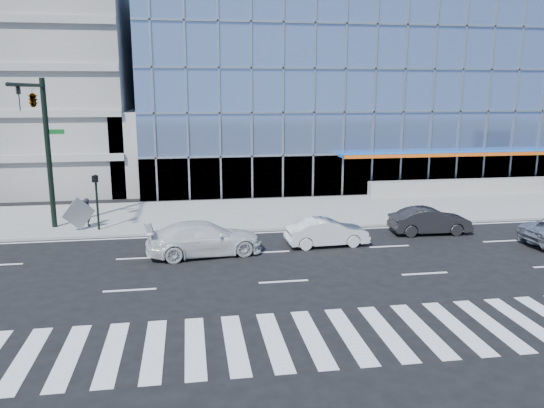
% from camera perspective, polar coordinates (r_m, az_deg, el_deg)
% --- Properties ---
extents(ground, '(160.00, 160.00, 0.00)m').
position_cam_1_polar(ground, '(25.18, -0.37, -5.20)').
color(ground, black).
rests_on(ground, ground).
extents(sidewalk, '(120.00, 8.00, 0.15)m').
position_cam_1_polar(sidewalk, '(32.82, -2.47, -0.96)').
color(sidewalk, gray).
rests_on(sidewalk, ground).
extents(theatre_building, '(42.00, 26.00, 15.00)m').
position_cam_1_polar(theatre_building, '(52.79, 10.69, 11.92)').
color(theatre_building, '#6F88BA').
rests_on(theatre_building, ground).
extents(ramp_block, '(6.00, 8.00, 6.00)m').
position_cam_1_polar(ramp_block, '(42.08, -12.29, 5.71)').
color(ramp_block, gray).
rests_on(ramp_block, ground).
extents(traffic_signal, '(1.14, 5.74, 8.00)m').
position_cam_1_polar(traffic_signal, '(29.32, -23.89, 8.49)').
color(traffic_signal, black).
rests_on(traffic_signal, sidewalk).
extents(ped_signal_post, '(0.30, 0.33, 3.00)m').
position_cam_1_polar(ped_signal_post, '(29.61, -18.37, 1.07)').
color(ped_signal_post, black).
rests_on(ped_signal_post, sidewalk).
extents(white_suv, '(5.60, 2.88, 1.55)m').
position_cam_1_polar(white_suv, '(24.83, -7.29, -3.69)').
color(white_suv, silver).
rests_on(white_suv, ground).
extents(white_sedan, '(4.12, 1.60, 1.34)m').
position_cam_1_polar(white_sedan, '(26.21, 5.91, -3.05)').
color(white_sedan, silver).
rests_on(white_sedan, ground).
extents(dark_sedan, '(4.29, 1.64, 1.40)m').
position_cam_1_polar(dark_sedan, '(29.45, 16.62, -1.75)').
color(dark_sedan, black).
rests_on(dark_sedan, ground).
extents(pedestrian, '(0.53, 0.66, 1.56)m').
position_cam_1_polar(pedestrian, '(30.96, -19.18, -0.82)').
color(pedestrian, black).
rests_on(pedestrian, sidewalk).
extents(tilted_panel, '(1.59, 1.03, 1.84)m').
position_cam_1_polar(tilted_panel, '(30.06, -20.07, -0.98)').
color(tilted_panel, gray).
rests_on(tilted_panel, sidewalk).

